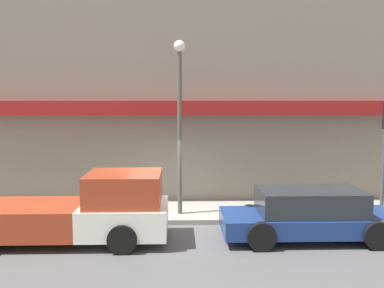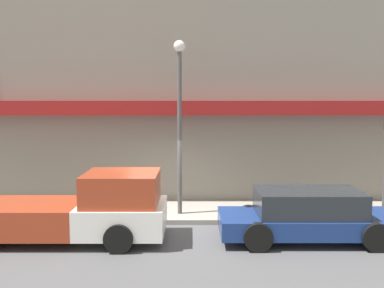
{
  "view_description": "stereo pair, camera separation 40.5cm",
  "coord_description": "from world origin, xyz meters",
  "px_view_note": "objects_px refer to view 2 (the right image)",
  "views": [
    {
      "loc": [
        0.29,
        -12.55,
        3.73
      ],
      "look_at": [
        0.7,
        1.06,
        2.35
      ],
      "focal_mm": 40.0,
      "sensor_mm": 36.0,
      "label": 1
    },
    {
      "loc": [
        0.7,
        -12.56,
        3.73
      ],
      "look_at": [
        0.7,
        1.06,
        2.35
      ],
      "focal_mm": 40.0,
      "sensor_mm": 36.0,
      "label": 2
    }
  ],
  "objects_px": {
    "pickup_truck": "(74,211)",
    "parked_car": "(308,215)",
    "street_lamp": "(179,106)",
    "fire_hydrant": "(131,204)"
  },
  "relations": [
    {
      "from": "parked_car",
      "to": "street_lamp",
      "type": "height_order",
      "value": "street_lamp"
    },
    {
      "from": "parked_car",
      "to": "street_lamp",
      "type": "distance_m",
      "value": 5.02
    },
    {
      "from": "fire_hydrant",
      "to": "street_lamp",
      "type": "xyz_separation_m",
      "value": [
        1.55,
        0.01,
        3.09
      ]
    },
    {
      "from": "pickup_truck",
      "to": "parked_car",
      "type": "relative_size",
      "value": 1.2
    },
    {
      "from": "pickup_truck",
      "to": "fire_hydrant",
      "type": "bearing_deg",
      "value": 59.09
    },
    {
      "from": "pickup_truck",
      "to": "fire_hydrant",
      "type": "relative_size",
      "value": 9.14
    },
    {
      "from": "fire_hydrant",
      "to": "parked_car",
      "type": "bearing_deg",
      "value": -23.31
    },
    {
      "from": "fire_hydrant",
      "to": "street_lamp",
      "type": "height_order",
      "value": "street_lamp"
    },
    {
      "from": "pickup_truck",
      "to": "street_lamp",
      "type": "relative_size",
      "value": 1.04
    },
    {
      "from": "fire_hydrant",
      "to": "pickup_truck",
      "type": "bearing_deg",
      "value": -119.27
    }
  ]
}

